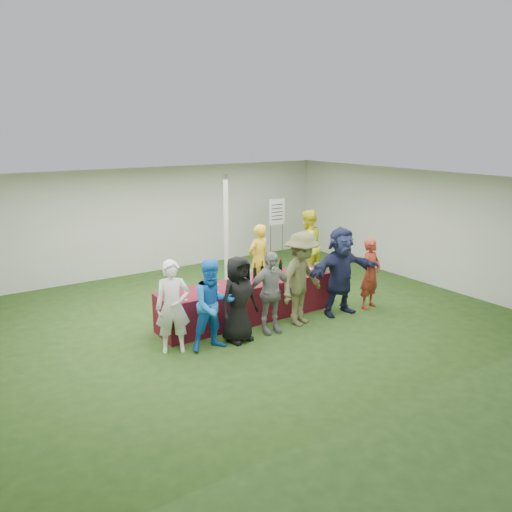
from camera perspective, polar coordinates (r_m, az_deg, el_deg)
ground at (r=10.03m, az=-2.32°, el=-6.91°), size 60.00×60.00×0.00m
tent at (r=10.88m, az=-3.41°, el=2.20°), size 10.00×10.00×10.00m
serving_table at (r=9.78m, az=-0.98°, el=-5.13°), size 3.60×0.80×0.75m
wine_bottles at (r=10.07m, az=1.58°, el=-1.59°), size 0.73×0.14×0.32m
wine_glasses at (r=9.24m, az=-1.96°, el=-3.14°), size 2.84×0.14×0.16m
water_bottle at (r=9.75m, az=-0.69°, el=-2.23°), size 0.07×0.07×0.23m
bar_towel at (r=10.53m, az=5.70°, el=-1.54°), size 0.25×0.18×0.03m
dump_bucket at (r=10.40m, az=7.29°, el=-1.35°), size 0.25×0.25×0.18m
wine_list_sign at (r=13.54m, az=2.41°, el=4.49°), size 0.50×0.03×1.80m
staff_pourer at (r=11.06m, az=0.29°, el=-0.46°), size 0.65×0.49×1.61m
staff_back at (r=12.26m, az=5.87°, el=1.24°), size 0.94×0.78×1.73m
customer_0 at (r=8.37m, az=-9.49°, el=-5.75°), size 0.68×0.57×1.58m
customer_1 at (r=8.38m, az=-4.92°, el=-5.61°), size 0.80×0.64×1.57m
customer_2 at (r=8.68m, az=-2.02°, el=-4.96°), size 0.81×0.59×1.54m
customer_3 at (r=9.04m, az=1.62°, el=-4.19°), size 0.93×0.49×1.52m
customer_4 at (r=9.41m, az=5.24°, el=-2.61°), size 1.32×1.01×1.80m
customer_5 at (r=10.04m, az=9.63°, el=-1.72°), size 1.69×0.65×1.78m
customer_6 at (r=10.55m, az=12.97°, el=-1.97°), size 0.61×0.48×1.48m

